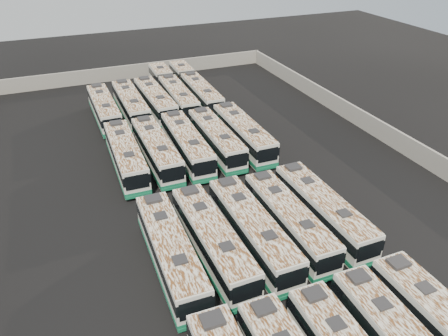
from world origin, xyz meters
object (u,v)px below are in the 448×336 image
bus_midfront_left (213,241)px  bus_midfront_right (289,220)px  bus_midback_far_left (126,156)px  bus_midback_far_right (243,134)px  bus_midback_left (156,150)px  bus_back_far_right (194,87)px  bus_midback_center (187,144)px  bus_back_left (131,105)px  bus_back_center (155,101)px  bus_midfront_far_left (171,252)px  bus_back_far_left (104,109)px  bus_midfront_far_right (323,210)px  bus_midfront_center (252,230)px  bus_midback_right (216,139)px  bus_back_right (172,90)px

bus_midfront_left → bus_midfront_right: size_ratio=1.03×
bus_midback_far_left → bus_midback_far_right: bearing=1.6°
bus_midback_left → bus_back_far_right: 19.22m
bus_midback_left → bus_midback_center: bus_midback_center is taller
bus_midback_far_left → bus_back_left: (3.36, 13.35, 0.01)m
bus_midfront_right → bus_midback_center: size_ratio=0.96×
bus_back_center → bus_midfront_far_left: bearing=-103.9°
bus_midback_left → bus_back_far_left: bus_midback_left is taller
bus_back_far_left → bus_back_center: 6.57m
bus_midfront_far_right → bus_midback_far_left: bearing=129.6°
bus_midback_far_left → bus_midback_left: bearing=2.2°
bus_midback_far_left → bus_back_far_right: size_ratio=0.66×
bus_midback_left → bus_midfront_far_right: bearing=-57.9°
bus_midfront_center → bus_midback_right: (3.25, 15.89, -0.04)m
bus_midback_left → bus_back_right: 17.70m
bus_midfront_left → bus_midfront_far_right: (9.78, 0.13, -0.01)m
bus_midfront_center → bus_midback_center: (-0.12, 15.80, -0.00)m
bus_back_far_left → bus_back_far_right: (13.09, 3.20, -0.01)m
bus_midfront_right → bus_midfront_far_right: 3.26m
bus_back_left → bus_back_right: (6.43, 3.13, -0.05)m
bus_midback_right → bus_back_far_right: bus_midback_right is taller
bus_midfront_far_left → bus_midback_left: (3.13, 15.82, -0.01)m
bus_midback_far_left → bus_back_right: bearing=60.5°
bus_midback_far_right → bus_back_center: bearing=116.7°
bus_midfront_left → bus_back_center: (3.21, 29.04, 0.04)m
bus_midfront_left → bus_midfront_far_right: bearing=-0.2°
bus_midback_right → bus_midfront_far_left: bearing=-121.1°
bus_midfront_far_left → bus_midfront_right: bearing=1.6°
bus_back_right → bus_back_far_right: 3.29m
bus_midback_far_left → bus_midfront_center: bearing=-66.0°
bus_midback_center → bus_back_far_right: (6.58, 16.53, -0.06)m
bus_midfront_far_right → bus_midback_far_right: 15.67m
bus_midback_center → bus_back_far_left: size_ratio=1.03×
bus_midback_center → bus_back_right: size_ratio=0.66×
bus_midfront_right → bus_back_far_left: size_ratio=0.99×
bus_midback_left → bus_back_far_left: bearing=103.3°
bus_midfront_right → bus_midback_left: bus_midback_left is taller
bus_midfront_far_right → bus_midback_far_right: size_ratio=0.98×
bus_midback_far_left → bus_midback_center: bearing=1.4°
bus_midfront_far_left → bus_midfront_far_right: 13.06m
bus_back_far_left → bus_midfront_far_left: bearing=-90.2°
bus_midback_left → bus_midback_center: size_ratio=0.98×
bus_midfront_center → bus_midback_right: size_ratio=1.02×
bus_midfront_center → bus_midback_right: 16.22m
bus_midfront_far_right → bus_midback_left: (-9.92, 15.65, 0.01)m
bus_back_far_left → bus_back_center: size_ratio=0.96×
bus_midback_far_right → bus_back_right: (-3.32, 16.41, -0.06)m
bus_back_right → bus_back_far_right: (3.29, 0.06, -0.01)m
bus_back_center → bus_midfront_far_right: bearing=-78.5°
bus_midback_far_left → bus_back_far_left: 13.35m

